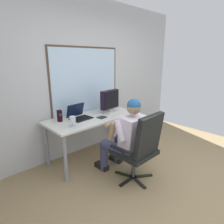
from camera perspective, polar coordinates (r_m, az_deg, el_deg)
name	(u,v)px	position (r m, az deg, el deg)	size (l,w,h in m)	color
ground_plane	(192,197)	(2.84, 22.77, -22.41)	(4.78, 4.23, 0.02)	#8C7653
wall_rear	(89,77)	(3.59, -6.77, 10.30)	(4.78, 0.08, 2.72)	#B7BABE
desk	(93,122)	(3.25, -5.65, -2.88)	(1.59, 0.72, 0.75)	gray
office_chair	(141,145)	(2.64, 8.71, -9.82)	(0.62, 0.59, 1.02)	black
person_seated	(126,136)	(2.77, 4.19, -7.17)	(0.54, 0.75, 1.18)	#373B5E
crt_monitor	(110,101)	(3.40, -0.65, 3.43)	(0.41, 0.26, 0.40)	beige
laptop	(79,115)	(3.14, -9.97, -0.78)	(0.35, 0.33, 0.23)	black
wine_glass	(73,119)	(2.76, -11.74, -2.21)	(0.09, 0.09, 0.15)	silver
desk_speaker	(60,116)	(3.04, -15.43, -1.12)	(0.07, 0.08, 0.18)	black
cd_case	(102,117)	(3.15, -3.11, -1.60)	(0.16, 0.14, 0.01)	#252228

